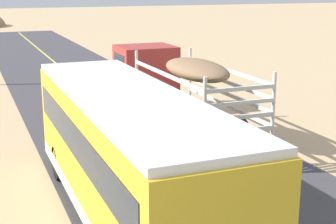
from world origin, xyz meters
The scene contains 2 objects.
livestock_truck centered at (1.56, 16.23, 1.79)m, with size 2.53×9.70×3.02m.
bus centered at (-2.63, 7.91, 1.75)m, with size 2.54×10.00×3.21m.
Camera 1 is at (-6.00, -3.03, 5.67)m, focal length 53.78 mm.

